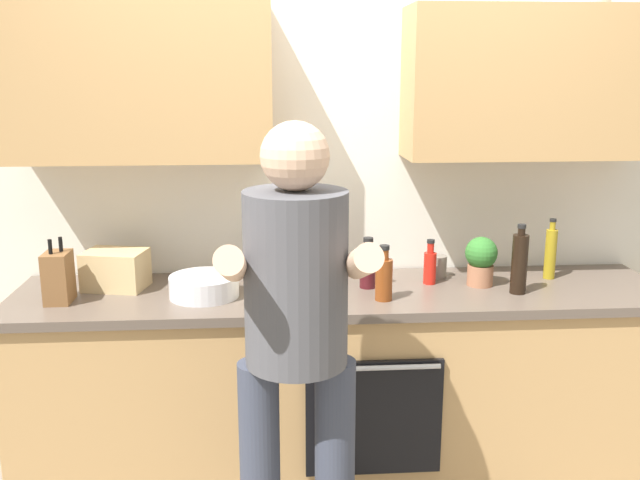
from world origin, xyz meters
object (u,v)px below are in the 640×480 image
bottle_oil (551,252)px  mixing_bowl (204,286)px  knife_block (58,277)px  cup_stoneware (438,266)px  person_standing (296,330)px  bottle_vinegar (384,277)px  bottle_soy (519,263)px  bottle_wine (368,267)px  grocery_bag_rice (287,270)px  grocery_bag_bread (116,270)px  bottle_hotsauce (430,266)px  potted_herb (481,259)px

bottle_oil → mixing_bowl: size_ratio=0.95×
mixing_bowl → knife_block: knife_block is taller
cup_stoneware → mixing_bowl: 1.07m
person_standing → bottle_vinegar: person_standing is taller
mixing_bowl → person_standing: bearing=-61.7°
bottle_oil → bottle_soy: bearing=-136.9°
bottle_wine → grocery_bag_rice: bearing=-170.8°
bottle_vinegar → bottle_oil: bearing=17.5°
grocery_bag_rice → knife_block: bearing=-177.0°
bottle_vinegar → grocery_bag_bread: bottle_vinegar is taller
mixing_bowl → knife_block: 0.59m
bottle_oil → bottle_wine: bottle_oil is taller
bottle_soy → grocery_bag_bread: bearing=173.5°
bottle_vinegar → cup_stoneware: bearing=45.8°
bottle_hotsauce → grocery_bag_rice: bearing=-171.6°
bottle_wine → mixing_bowl: 0.71m
bottle_oil → knife_block: 2.15m
mixing_bowl → grocery_bag_rice: grocery_bag_rice is taller
bottle_hotsauce → bottle_oil: 0.57m
bottle_vinegar → knife_block: knife_block is taller
bottle_oil → cup_stoneware: size_ratio=2.76×
bottle_vinegar → bottle_wine: bottle_vinegar is taller
person_standing → cup_stoneware: 1.12m
bottle_vinegar → mixing_bowl: 0.76m
bottle_hotsauce → bottle_wine: bottle_wine is taller
bottle_hotsauce → bottle_vinegar: bearing=-138.6°
bottle_wine → mixing_bowl: size_ratio=0.77×
bottle_hotsauce → bottle_oil: size_ratio=0.72×
grocery_bag_rice → bottle_hotsauce: bearing=8.4°
grocery_bag_rice → grocery_bag_bread: grocery_bag_rice is taller
bottle_soy → mixing_bowl: bearing=177.8°
bottle_oil → potted_herb: bearing=-166.8°
bottle_oil → potted_herb: 0.36m
bottle_oil → grocery_bag_rice: 1.21m
mixing_bowl → grocery_bag_rice: bearing=3.1°
mixing_bowl → bottle_hotsauce: bearing=6.5°
bottle_wine → bottle_vinegar: bearing=-76.6°
grocery_bag_rice → cup_stoneware: bearing=15.4°
bottle_wine → knife_block: (-1.29, -0.11, 0.01)m
person_standing → potted_herb: (0.84, 0.75, 0.02)m
bottle_soy → knife_block: bearing=179.4°
person_standing → bottle_soy: size_ratio=5.57×
bottle_oil → mixing_bowl: bearing=-174.3°
bottle_wine → grocery_bag_bread: 1.10m
bottle_hotsauce → bottle_soy: 0.39m
cup_stoneware → grocery_bag_bread: grocery_bag_bread is taller
mixing_bowl → potted_herb: potted_herb is taller
grocery_bag_bread → bottle_wine: bearing=-3.6°
bottle_vinegar → grocery_bag_bread: bearing=167.8°
bottle_vinegar → cup_stoneware: bottle_vinegar is taller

